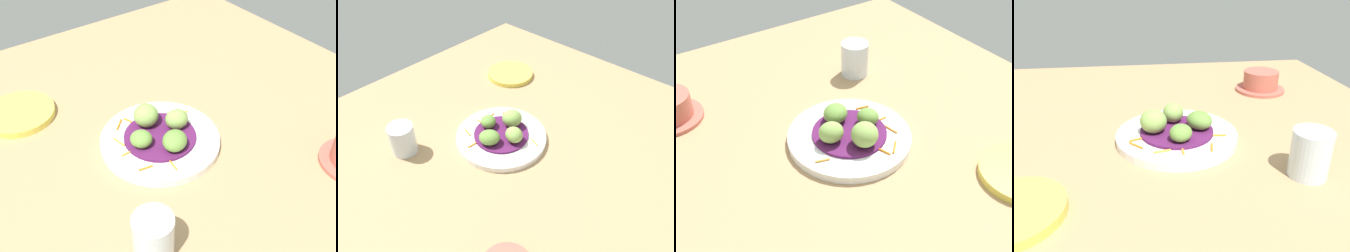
% 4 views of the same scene
% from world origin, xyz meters
% --- Properties ---
extents(table_surface, '(1.10, 1.10, 0.02)m').
position_xyz_m(table_surface, '(0.00, 0.00, 0.01)').
color(table_surface, tan).
rests_on(table_surface, ground).
extents(main_plate, '(0.24, 0.24, 0.02)m').
position_xyz_m(main_plate, '(-0.02, 0.04, 0.03)').
color(main_plate, white).
rests_on(main_plate, table_surface).
extents(cabbage_bed, '(0.15, 0.15, 0.01)m').
position_xyz_m(cabbage_bed, '(-0.02, 0.04, 0.04)').
color(cabbage_bed, '#51194C').
rests_on(cabbage_bed, main_plate).
extents(carrot_garnish, '(0.19, 0.19, 0.00)m').
position_xyz_m(carrot_garnish, '(-0.00, 0.08, 0.04)').
color(carrot_garnish, orange).
rests_on(carrot_garnish, main_plate).
extents(guac_scoop_left, '(0.05, 0.05, 0.04)m').
position_xyz_m(guac_scoop_left, '(-0.01, -0.00, 0.06)').
color(guac_scoop_left, '#84A851').
rests_on(guac_scoop_left, cabbage_bed).
extents(guac_scoop_center, '(0.07, 0.07, 0.05)m').
position_xyz_m(guac_scoop_center, '(0.03, 0.05, 0.06)').
color(guac_scoop_center, '#84A851').
rests_on(guac_scoop_center, cabbage_bed).
extents(guac_scoop_right, '(0.06, 0.06, 0.03)m').
position_xyz_m(guac_scoop_right, '(-0.02, 0.09, 0.06)').
color(guac_scoop_right, olive).
rests_on(guac_scoop_right, cabbage_bed).
extents(guac_scoop_back, '(0.07, 0.07, 0.04)m').
position_xyz_m(guac_scoop_back, '(-0.06, 0.04, 0.06)').
color(guac_scoop_back, olive).
rests_on(guac_scoop_back, cabbage_bed).
extents(water_glass, '(0.06, 0.06, 0.08)m').
position_xyz_m(water_glass, '(-0.22, 0.20, 0.06)').
color(water_glass, silver).
rests_on(water_glass, table_surface).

